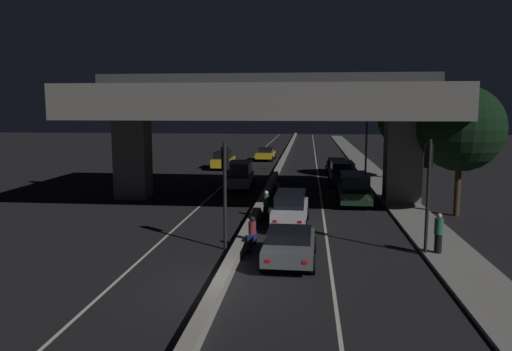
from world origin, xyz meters
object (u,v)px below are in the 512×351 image
at_px(traffic_light_left_of_median, 225,177).
at_px(motorcycle_red_filtering_far, 278,190).
at_px(car_taxi_yellow_second_oncoming, 223,160).
at_px(car_white_second, 290,208).
at_px(car_dark_blue_fifth, 337,165).
at_px(motorcycle_black_filtering_mid, 266,206).
at_px(traffic_light_right_of_median, 428,177).
at_px(car_dark_green_third, 354,188).
at_px(pedestrian_on_sidewalk, 439,233).
at_px(motorcycle_blue_filtering_near, 252,235).
at_px(street_lamp, 362,128).
at_px(car_silver_lead_oncoming, 240,175).
at_px(car_grey_lead, 290,244).
at_px(car_dark_blue_fourth, 342,173).
at_px(car_taxi_yellow_third_oncoming, 266,154).

relative_size(traffic_light_left_of_median, motorcycle_red_filtering_far, 2.39).
xyz_separation_m(car_taxi_yellow_second_oncoming, motorcycle_red_filtering_far, (6.39, -15.81, -0.29)).
xyz_separation_m(car_white_second, car_taxi_yellow_second_oncoming, (-7.50, 23.51, -0.03)).
distance_m(car_white_second, car_taxi_yellow_second_oncoming, 24.68).
bearing_deg(car_white_second, car_taxi_yellow_second_oncoming, 19.08).
relative_size(car_dark_blue_fifth, motorcycle_red_filtering_far, 2.13).
relative_size(car_taxi_yellow_second_oncoming, motorcycle_black_filtering_mid, 2.45).
distance_m(traffic_light_right_of_median, car_dark_green_third, 11.20).
xyz_separation_m(traffic_light_left_of_median, pedestrian_on_sidewalk, (8.75, -0.13, -2.17)).
xyz_separation_m(traffic_light_right_of_median, car_white_second, (-5.67, 4.58, -2.34)).
xyz_separation_m(motorcycle_blue_filtering_near, pedestrian_on_sidewalk, (7.62, -0.22, 0.34)).
relative_size(street_lamp, car_silver_lead_oncoming, 1.48).
bearing_deg(motorcycle_black_filtering_mid, car_silver_lead_oncoming, 15.90).
bearing_deg(car_grey_lead, car_dark_blue_fourth, -8.10).
relative_size(street_lamp, motorcycle_black_filtering_mid, 3.65).
height_order(car_grey_lead, pedestrian_on_sidewalk, pedestrian_on_sidewalk).
bearing_deg(car_white_second, car_grey_lead, -176.80).
height_order(car_dark_green_third, pedestrian_on_sidewalk, car_dark_green_third).
bearing_deg(street_lamp, car_silver_lead_oncoming, -142.32).
xyz_separation_m(car_dark_green_third, car_dark_blue_fifth, (-0.24, 15.23, -0.29)).
bearing_deg(car_taxi_yellow_third_oncoming, motorcycle_black_filtering_mid, 7.18).
relative_size(car_grey_lead, pedestrian_on_sidewalk, 2.51).
xyz_separation_m(motorcycle_red_filtering_far, pedestrian_on_sidewalk, (7.27, -12.41, 0.36)).
height_order(car_white_second, motorcycle_black_filtering_mid, car_white_second).
relative_size(car_taxi_yellow_third_oncoming, motorcycle_red_filtering_far, 2.46).
bearing_deg(car_white_second, traffic_light_right_of_median, -127.52).
height_order(car_dark_green_third, car_dark_blue_fourth, car_dark_green_third).
distance_m(traffic_light_left_of_median, car_silver_lead_oncoming, 16.01).
height_order(traffic_light_right_of_median, car_white_second, traffic_light_right_of_median).
relative_size(motorcycle_blue_filtering_near, pedestrian_on_sidewalk, 1.19).
height_order(street_lamp, motorcycle_blue_filtering_near, street_lamp).
bearing_deg(car_silver_lead_oncoming, motorcycle_blue_filtering_near, 7.54).
distance_m(car_dark_blue_fifth, pedestrian_on_sidewalk, 26.30).
height_order(car_dark_blue_fifth, motorcycle_red_filtering_far, car_dark_blue_fifth).
height_order(car_grey_lead, car_dark_blue_fifth, car_dark_blue_fifth).
xyz_separation_m(traffic_light_right_of_median, car_dark_blue_fourth, (-2.17, 18.29, -2.24)).
bearing_deg(car_dark_blue_fifth, traffic_light_right_of_median, -174.37).
height_order(car_grey_lead, motorcycle_red_filtering_far, car_grey_lead).
xyz_separation_m(car_dark_blue_fourth, car_silver_lead_oncoming, (-7.67, -2.48, 0.08)).
bearing_deg(motorcycle_black_filtering_mid, car_dark_blue_fourth, -22.20).
distance_m(traffic_light_left_of_median, car_dark_green_third, 12.69).
relative_size(car_dark_green_third, car_dark_blue_fifth, 1.14).
xyz_separation_m(traffic_light_right_of_median, car_dark_blue_fifth, (-2.17, 26.03, -2.52)).
distance_m(street_lamp, car_dark_blue_fifth, 4.90).
xyz_separation_m(car_white_second, motorcycle_blue_filtering_near, (-1.47, -4.49, -0.29)).
distance_m(traffic_light_right_of_median, car_silver_lead_oncoming, 18.74).
relative_size(car_dark_blue_fifth, motorcycle_black_filtering_mid, 2.12).
xyz_separation_m(car_white_second, pedestrian_on_sidewalk, (6.16, -4.71, 0.05)).
bearing_deg(car_dark_green_third, car_taxi_yellow_third_oncoming, 17.31).
xyz_separation_m(car_dark_green_third, car_silver_lead_oncoming, (-7.90, 5.01, 0.06)).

